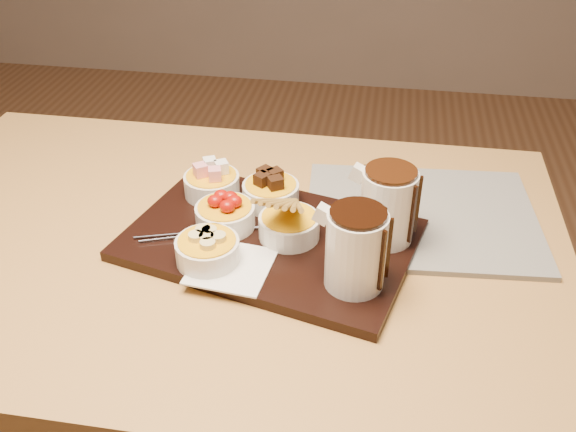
% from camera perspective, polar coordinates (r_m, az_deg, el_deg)
% --- Properties ---
extents(dining_table, '(1.20, 0.80, 0.75)m').
position_cam_1_polar(dining_table, '(1.16, -6.51, -5.73)').
color(dining_table, '#B68643').
rests_on(dining_table, ground).
extents(serving_board, '(0.52, 0.40, 0.02)m').
position_cam_1_polar(serving_board, '(1.06, -1.59, -2.12)').
color(serving_board, black).
rests_on(serving_board, dining_table).
extents(napkin, '(0.13, 0.13, 0.00)m').
position_cam_1_polar(napkin, '(1.00, -5.08, -4.48)').
color(napkin, white).
rests_on(napkin, serving_board).
extents(bowl_marshmallows, '(0.10, 0.10, 0.04)m').
position_cam_1_polar(bowl_marshmallows, '(1.16, -6.78, 2.76)').
color(bowl_marshmallows, silver).
rests_on(bowl_marshmallows, serving_board).
extents(bowl_cake, '(0.10, 0.10, 0.04)m').
position_cam_1_polar(bowl_cake, '(1.13, -1.54, 1.98)').
color(bowl_cake, silver).
rests_on(bowl_cake, serving_board).
extents(bowl_strawberries, '(0.10, 0.10, 0.04)m').
position_cam_1_polar(bowl_strawberries, '(1.08, -5.60, -0.05)').
color(bowl_strawberries, silver).
rests_on(bowl_strawberries, serving_board).
extents(bowl_biscotti, '(0.10, 0.10, 0.04)m').
position_cam_1_polar(bowl_biscotti, '(1.05, 0.10, -0.98)').
color(bowl_biscotti, silver).
rests_on(bowl_biscotti, serving_board).
extents(bowl_bananas, '(0.10, 0.10, 0.04)m').
position_cam_1_polar(bowl_bananas, '(1.00, -7.16, -3.11)').
color(bowl_bananas, silver).
rests_on(bowl_bananas, serving_board).
extents(pitcher_dark_chocolate, '(0.11, 0.11, 0.12)m').
position_cam_1_polar(pitcher_dark_chocolate, '(0.93, 6.04, -3.05)').
color(pitcher_dark_chocolate, silver).
rests_on(pitcher_dark_chocolate, serving_board).
extents(pitcher_milk_chocolate, '(0.11, 0.11, 0.12)m').
position_cam_1_polar(pitcher_milk_chocolate, '(1.03, 8.85, 0.85)').
color(pitcher_milk_chocolate, silver).
rests_on(pitcher_milk_chocolate, serving_board).
extents(fondue_skewers, '(0.11, 0.26, 0.01)m').
position_cam_1_polar(fondue_skewers, '(1.07, -6.66, -1.30)').
color(fondue_skewers, silver).
rests_on(fondue_skewers, serving_board).
extents(newspaper, '(0.42, 0.35, 0.01)m').
position_cam_1_polar(newspaper, '(1.15, 11.70, 0.01)').
color(newspaper, beige).
rests_on(newspaper, dining_table).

